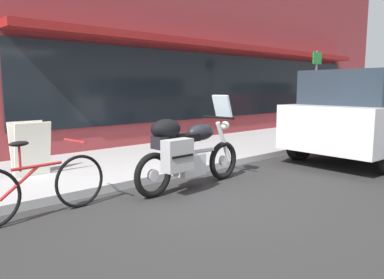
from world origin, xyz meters
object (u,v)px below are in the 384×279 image
object	(u,v)px
parked_bicycle	(38,187)
parking_sign_pole	(315,86)
parked_minivan	(379,113)
touring_motorcycle	(187,150)
sandwich_board_sign	(30,149)

from	to	relation	value
parked_bicycle	parking_sign_pole	xyz separation A→B (m)	(8.20, 1.13, 1.17)
parked_minivan	parking_sign_pole	xyz separation A→B (m)	(1.36, 2.27, 0.57)
touring_motorcycle	parking_sign_pole	distance (m)	6.34
parked_bicycle	touring_motorcycle	bearing A→B (deg)	-7.20
parking_sign_pole	parked_minivan	bearing A→B (deg)	-120.89
parked_bicycle	parking_sign_pole	size ratio (longest dim) A/B	0.73
sandwich_board_sign	parking_sign_pole	world-z (taller)	parking_sign_pole
sandwich_board_sign	parked_bicycle	bearing A→B (deg)	-107.44
parked_minivan	sandwich_board_sign	distance (m)	6.93
sandwich_board_sign	parking_sign_pole	distance (m)	7.74
parked_bicycle	sandwich_board_sign	world-z (taller)	sandwich_board_sign
parked_bicycle	parked_minivan	world-z (taller)	parked_minivan
sandwich_board_sign	parking_sign_pole	xyz separation A→B (m)	(7.65, -0.60, 0.99)
touring_motorcycle	parking_sign_pole	world-z (taller)	parking_sign_pole
touring_motorcycle	parked_bicycle	distance (m)	2.11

